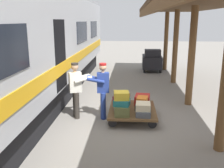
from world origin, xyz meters
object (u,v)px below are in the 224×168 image
(suitcase_gray_aluminum, at_px, (122,105))
(porter_in_overalls, at_px, (102,89))
(suitcase_yellow_case, at_px, (121,95))
(porter_by_door, at_px, (76,88))
(suitcase_teal_softside, at_px, (122,102))
(suitcase_slate_roller, at_px, (144,112))
(suitcase_cream_canvas, at_px, (143,106))
(suitcase_black_hardshell, at_px, (143,106))
(suitcase_navy_fabric, at_px, (123,101))
(suitcase_olive_duffel, at_px, (122,110))
(train_car, at_px, (10,51))
(luggage_cart, at_px, (132,110))
(suitcase_orange_carryall, at_px, (142,100))
(baggage_tug, at_px, (152,60))
(suitcase_red_plastic, at_px, (142,100))
(suitcase_burgundy_valise, at_px, (121,99))

(suitcase_gray_aluminum, relative_size, porter_in_overalls, 0.33)
(suitcase_yellow_case, distance_m, porter_by_door, 1.46)
(suitcase_teal_softside, bearing_deg, suitcase_gray_aluminum, -89.12)
(suitcase_gray_aluminum, distance_m, suitcase_yellow_case, 0.65)
(suitcase_slate_roller, bearing_deg, suitcase_cream_canvas, 47.08)
(suitcase_black_hardshell, height_order, suitcase_navy_fabric, suitcase_black_hardshell)
(suitcase_olive_duffel, distance_m, porter_in_overalls, 0.89)
(train_car, relative_size, suitcase_cream_canvas, 42.22)
(suitcase_slate_roller, distance_m, suitcase_teal_softside, 0.68)
(suitcase_gray_aluminum, bearing_deg, suitcase_navy_fabric, -90.00)
(suitcase_olive_duffel, bearing_deg, luggage_cart, -123.27)
(luggage_cart, relative_size, suitcase_teal_softside, 4.05)
(train_car, xyz_separation_m, suitcase_orange_carryall, (-3.88, -0.16, -1.48))
(baggage_tug, bearing_deg, suitcase_navy_fabric, 78.18)
(train_car, xyz_separation_m, suitcase_gray_aluminum, (-3.28, -0.16, -1.65))
(luggage_cart, distance_m, suitcase_red_plastic, 0.60)
(suitcase_orange_carryall, bearing_deg, porter_by_door, 1.00)
(suitcase_olive_duffel, distance_m, suitcase_navy_fabric, 0.96)
(suitcase_slate_roller, height_order, suitcase_yellow_case, suitcase_yellow_case)
(suitcase_slate_roller, xyz_separation_m, suitcase_black_hardshell, (0.00, -0.48, 0.00))
(suitcase_gray_aluminum, bearing_deg, suitcase_teal_softside, 90.88)
(suitcase_gray_aluminum, xyz_separation_m, suitcase_yellow_case, (0.01, 0.47, 0.46))
(suitcase_black_hardshell, bearing_deg, suitcase_navy_fabric, -37.31)
(suitcase_cream_canvas, bearing_deg, porter_in_overalls, -21.77)
(suitcase_orange_carryall, relative_size, porter_by_door, 0.24)
(luggage_cart, bearing_deg, suitcase_black_hardshell, -180.00)
(suitcase_slate_roller, height_order, porter_in_overalls, porter_in_overalls)
(suitcase_orange_carryall, xyz_separation_m, baggage_tug, (-0.89, -7.61, 0.04))
(suitcase_olive_duffel, distance_m, baggage_tug, 8.23)
(suitcase_black_hardshell, height_order, suitcase_cream_canvas, suitcase_cream_canvas)
(train_car, xyz_separation_m, suitcase_burgundy_valise, (-3.26, -0.13, -1.44))
(suitcase_navy_fabric, distance_m, baggage_tug, 7.29)
(luggage_cart, height_order, suitcase_gray_aluminum, suitcase_gray_aluminum)
(luggage_cart, xyz_separation_m, suitcase_teal_softside, (0.31, 0.49, 0.40))
(suitcase_olive_duffel, distance_m, suitcase_yellow_case, 0.42)
(suitcase_orange_carryall, bearing_deg, suitcase_olive_duffel, 38.84)
(suitcase_red_plastic, distance_m, suitcase_yellow_case, 1.21)
(suitcase_yellow_case, xyz_separation_m, baggage_tug, (-1.50, -8.08, -0.24))
(suitcase_slate_roller, xyz_separation_m, porter_by_door, (2.02, -0.45, 0.53))
(suitcase_gray_aluminum, bearing_deg, suitcase_orange_carryall, -179.42)
(suitcase_olive_duffel, xyz_separation_m, suitcase_black_hardshell, (-0.63, -0.48, -0.05))
(suitcase_black_hardshell, relative_size, suitcase_navy_fabric, 1.04)
(porter_by_door, bearing_deg, suitcase_slate_roller, 167.46)
(suitcase_red_plastic, bearing_deg, luggage_cart, 56.73)
(suitcase_teal_softside, relative_size, suitcase_yellow_case, 1.02)
(suitcase_olive_duffel, distance_m, suitcase_red_plastic, 1.14)
(train_car, bearing_deg, baggage_tug, -121.58)
(baggage_tug, bearing_deg, suitcase_orange_carryall, 83.31)
(suitcase_slate_roller, relative_size, suitcase_burgundy_valise, 1.22)
(suitcase_red_plastic, height_order, suitcase_burgundy_valise, suitcase_burgundy_valise)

